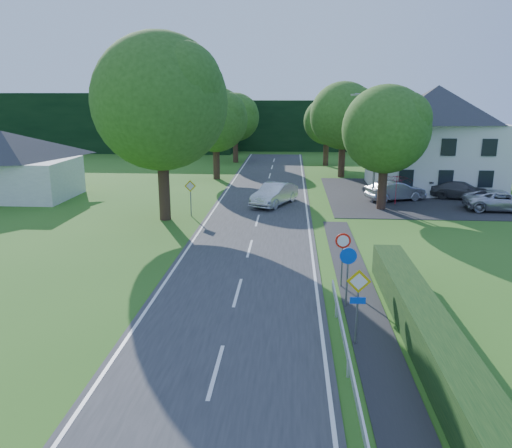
# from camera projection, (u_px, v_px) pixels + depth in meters

# --- Properties ---
(road) EXTENTS (7.00, 80.00, 0.04)m
(road) POSITION_uv_depth(u_px,v_px,m) (253.00, 238.00, 28.18)
(road) COLOR #313133
(road) RESTS_ON ground
(parking_pad) EXTENTS (14.00, 16.00, 0.04)m
(parking_pad) POSITION_uv_depth(u_px,v_px,m) (414.00, 196.00, 39.90)
(parking_pad) COLOR #272629
(parking_pad) RESTS_ON ground
(line_edge_left) EXTENTS (0.12, 80.00, 0.01)m
(line_edge_left) POSITION_uv_depth(u_px,v_px,m) (196.00, 237.00, 28.39)
(line_edge_left) COLOR white
(line_edge_left) RESTS_ON road
(line_edge_right) EXTENTS (0.12, 80.00, 0.01)m
(line_edge_right) POSITION_uv_depth(u_px,v_px,m) (310.00, 239.00, 27.95)
(line_edge_right) COLOR white
(line_edge_right) RESTS_ON road
(line_centre) EXTENTS (0.12, 80.00, 0.01)m
(line_centre) POSITION_uv_depth(u_px,v_px,m) (253.00, 238.00, 28.17)
(line_centre) COLOR white
(line_centre) RESTS_ON road
(tree_main) EXTENTS (9.40, 9.40, 11.64)m
(tree_main) POSITION_uv_depth(u_px,v_px,m) (161.00, 129.00, 30.97)
(tree_main) COLOR #294F17
(tree_main) RESTS_ON ground
(tree_left_far) EXTENTS (7.00, 7.00, 8.58)m
(tree_left_far) POSITION_uv_depth(u_px,v_px,m) (216.00, 134.00, 46.73)
(tree_left_far) COLOR #294F17
(tree_left_far) RESTS_ON ground
(tree_right_far) EXTENTS (7.40, 7.40, 9.09)m
(tree_right_far) POSITION_uv_depth(u_px,v_px,m) (343.00, 130.00, 47.78)
(tree_right_far) COLOR #294F17
(tree_right_far) RESTS_ON ground
(tree_left_back) EXTENTS (6.60, 6.60, 8.07)m
(tree_left_back) POSITION_uv_depth(u_px,v_px,m) (235.00, 128.00, 58.34)
(tree_left_back) COLOR #294F17
(tree_left_back) RESTS_ON ground
(tree_right_back) EXTENTS (6.20, 6.20, 7.56)m
(tree_right_back) POSITION_uv_depth(u_px,v_px,m) (327.00, 132.00, 55.76)
(tree_right_back) COLOR #294F17
(tree_right_back) RESTS_ON ground
(tree_right_mid) EXTENTS (7.00, 7.00, 8.58)m
(tree_right_mid) POSITION_uv_depth(u_px,v_px,m) (385.00, 148.00, 34.23)
(tree_right_mid) COLOR #294F17
(tree_right_mid) RESTS_ON ground
(treeline_left) EXTENTS (44.00, 6.00, 8.00)m
(treeline_left) POSITION_uv_depth(u_px,v_px,m) (76.00, 123.00, 69.60)
(treeline_left) COLOR black
(treeline_left) RESTS_ON ground
(treeline_right) EXTENTS (30.00, 5.00, 7.00)m
(treeline_right) POSITION_uv_depth(u_px,v_px,m) (333.00, 126.00, 71.13)
(treeline_right) COLOR black
(treeline_right) RESTS_ON ground
(bungalow_left) EXTENTS (11.00, 6.50, 5.20)m
(bungalow_left) POSITION_uv_depth(u_px,v_px,m) (5.00, 163.00, 38.51)
(bungalow_left) COLOR silver
(bungalow_left) RESTS_ON ground
(house_white) EXTENTS (10.60, 8.40, 8.60)m
(house_white) POSITION_uv_depth(u_px,v_px,m) (435.00, 137.00, 41.54)
(house_white) COLOR silver
(house_white) RESTS_ON ground
(streetlight) EXTENTS (2.03, 0.18, 8.00)m
(streetlight) POSITION_uv_depth(u_px,v_px,m) (374.00, 143.00, 36.15)
(streetlight) COLOR gray
(streetlight) RESTS_ON ground
(sign_priority_right) EXTENTS (0.78, 0.09, 2.59)m
(sign_priority_right) POSITION_uv_depth(u_px,v_px,m) (358.00, 293.00, 15.83)
(sign_priority_right) COLOR gray
(sign_priority_right) RESTS_ON ground
(sign_roundabout) EXTENTS (0.64, 0.08, 2.37)m
(sign_roundabout) POSITION_uv_depth(u_px,v_px,m) (348.00, 265.00, 18.76)
(sign_roundabout) COLOR gray
(sign_roundabout) RESTS_ON ground
(sign_speed_limit) EXTENTS (0.64, 0.11, 2.37)m
(sign_speed_limit) POSITION_uv_depth(u_px,v_px,m) (343.00, 247.00, 20.66)
(sign_speed_limit) COLOR gray
(sign_speed_limit) RESTS_ON ground
(sign_priority_left) EXTENTS (0.78, 0.09, 2.44)m
(sign_priority_left) POSITION_uv_depth(u_px,v_px,m) (190.00, 191.00, 32.86)
(sign_priority_left) COLOR gray
(sign_priority_left) RESTS_ON ground
(moving_car) EXTENTS (3.51, 5.07, 1.58)m
(moving_car) POSITION_uv_depth(u_px,v_px,m) (274.00, 194.00, 36.30)
(moving_car) COLOR silver
(moving_car) RESTS_ON road
(motorcycle) EXTENTS (0.95, 1.85, 0.93)m
(motorcycle) POSITION_uv_depth(u_px,v_px,m) (284.00, 196.00, 37.35)
(motorcycle) COLOR black
(motorcycle) RESTS_ON road
(parked_car_silver_a) EXTENTS (4.74, 3.03, 1.48)m
(parked_car_silver_a) POSITION_uv_depth(u_px,v_px,m) (396.00, 191.00, 37.91)
(parked_car_silver_a) COLOR #ACACB1
(parked_car_silver_a) RESTS_ON parking_pad
(parked_car_grey) EXTENTS (5.03, 3.19, 1.36)m
(parked_car_grey) POSITION_uv_depth(u_px,v_px,m) (461.00, 190.00, 38.54)
(parked_car_grey) COLOR #454549
(parked_car_grey) RESTS_ON parking_pad
(parked_car_silver_b) EXTENTS (5.17, 2.64, 1.40)m
(parked_car_silver_b) POSITION_uv_depth(u_px,v_px,m) (502.00, 201.00, 34.57)
(parked_car_silver_b) COLOR silver
(parked_car_silver_b) RESTS_ON parking_pad
(parasol) EXTENTS (3.15, 3.17, 2.19)m
(parasol) POSITION_uv_depth(u_px,v_px,m) (396.00, 190.00, 36.39)
(parasol) COLOR #A50D21
(parasol) RESTS_ON parking_pad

